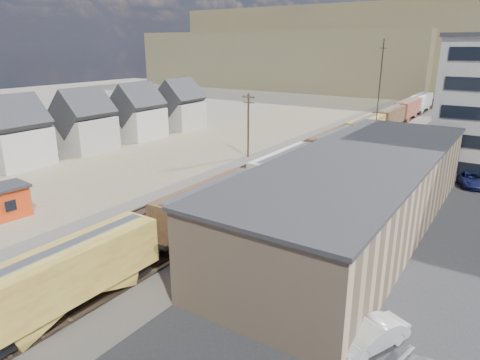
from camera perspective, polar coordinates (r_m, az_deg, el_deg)
The scene contains 14 objects.
ground at distance 34.55m, azimuth -26.41°, elevation -13.98°, with size 300.00×300.00×0.00m, color #6B6356.
ballast_bed at distance 70.98m, azimuth 10.40°, elevation 3.44°, with size 18.00×200.00×0.06m, color #4C4742.
dirt_yard at distance 73.11m, azimuth -7.40°, elevation 3.98°, with size 24.00×180.00×0.03m, color #6E644C.
asphalt_lot at distance 51.59m, azimuth 26.27°, elevation -3.56°, with size 26.00×120.00×0.04m, color #232326.
rail_tracks at distance 71.17m, azimuth 10.00°, elevation 3.57°, with size 11.40×200.00×0.24m.
freight_train at distance 72.87m, azimuth 14.60°, elevation 5.76°, with size 3.00×119.74×4.46m.
warehouse at distance 42.42m, azimuth 15.61°, elevation -1.46°, with size 12.40×40.40×7.25m.
utility_pole_north at distance 66.82m, azimuth 1.11°, elevation 7.48°, with size 2.20×0.32×10.00m.
radio_mast at distance 76.78m, azimuth 18.02°, elevation 10.84°, with size 1.20×0.16×18.00m.
townhouse_row at distance 73.12m, azimuth -23.82°, elevation 6.10°, with size 8.15×68.16×10.47m.
hills_north at distance 183.36m, azimuth 26.23°, elevation 14.95°, with size 265.00×80.00×32.00m.
maintenance_shed at distance 49.93m, azimuth -28.99°, elevation -2.53°, with size 4.07×5.01×3.40m.
parked_car_white at distance 27.69m, azimuth 17.16°, elevation -19.21°, with size 1.69×4.84×1.60m, color silver.
parked_car_blue at distance 61.16m, azimuth 28.40°, elevation 0.07°, with size 2.78×6.03×1.68m, color navy.
Camera 1 is at (26.88, -13.46, 17.03)m, focal length 32.00 mm.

